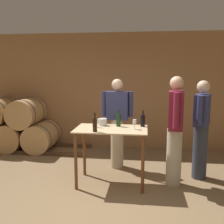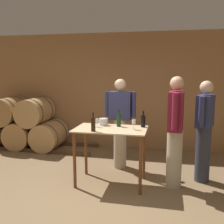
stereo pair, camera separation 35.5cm
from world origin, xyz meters
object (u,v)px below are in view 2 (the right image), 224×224
at_px(wine_bottle_center, 143,121).
at_px(wine_glass_near_left, 97,121).
at_px(wine_glass_near_center, 134,122).
at_px(person_visitor_bearded, 120,122).
at_px(wine_bottle_far_left, 93,124).
at_px(person_host, 204,129).
at_px(wine_bottle_left, 119,120).
at_px(person_visitor_with_scarf, 175,130).
at_px(ice_bucket, 103,122).

height_order(wine_bottle_center, wine_glass_near_left, wine_bottle_center).
relative_size(wine_glass_near_center, person_visitor_bearded, 0.09).
distance_m(wine_bottle_far_left, person_host, 1.82).
xyz_separation_m(wine_bottle_left, wine_glass_near_left, (-0.34, -0.13, -0.01)).
bearing_deg(wine_bottle_far_left, person_visitor_bearded, 77.21).
bearing_deg(person_host, person_visitor_bearded, 167.16).
relative_size(person_host, person_visitor_bearded, 1.00).
height_order(wine_glass_near_left, wine_glass_near_center, wine_glass_near_center).
relative_size(wine_bottle_left, person_visitor_with_scarf, 0.16).
distance_m(wine_glass_near_center, person_visitor_bearded, 0.86).
xyz_separation_m(ice_bucket, person_visitor_with_scarf, (1.18, -0.13, -0.05)).
height_order(wine_bottle_center, person_visitor_with_scarf, person_visitor_with_scarf).
distance_m(wine_glass_near_center, person_visitor_with_scarf, 0.65).
xyz_separation_m(wine_bottle_center, person_host, (0.98, 0.20, -0.14)).
relative_size(wine_bottle_far_left, wine_glass_near_center, 1.83).
bearing_deg(wine_glass_near_center, wine_bottle_center, 61.34).
bearing_deg(wine_bottle_center, person_visitor_bearded, 131.86).
height_order(wine_bottle_center, person_host, person_host).
bearing_deg(person_host, wine_bottle_left, -170.06).
xyz_separation_m(wine_bottle_left, ice_bucket, (-0.27, 0.04, -0.05)).
distance_m(wine_bottle_far_left, person_visitor_bearded, 1.04).
distance_m(wine_glass_near_center, ice_bucket, 0.59).
bearing_deg(person_visitor_bearded, wine_glass_near_center, -64.99).
bearing_deg(wine_glass_near_center, person_visitor_bearded, 115.01).
bearing_deg(wine_glass_near_center, wine_bottle_left, 145.35).
xyz_separation_m(wine_bottle_center, person_visitor_with_scarf, (0.51, -0.13, -0.10)).
bearing_deg(wine_glass_near_center, wine_bottle_far_left, -157.42).
relative_size(person_visitor_with_scarf, person_visitor_bearded, 1.04).
relative_size(wine_glass_near_left, person_visitor_bearded, 0.08).
xyz_separation_m(wine_glass_near_left, person_visitor_bearded, (0.25, 0.70, -0.13)).
bearing_deg(person_visitor_bearded, wine_glass_near_left, -109.85).
bearing_deg(ice_bucket, person_host, 7.12).
height_order(person_host, person_visitor_with_scarf, person_visitor_with_scarf).
bearing_deg(person_visitor_with_scarf, wine_bottle_left, 174.11).
bearing_deg(wine_bottle_far_left, person_host, 21.77).
relative_size(ice_bucket, person_visitor_with_scarf, 0.08).
height_order(wine_bottle_left, wine_bottle_center, wine_bottle_left).
bearing_deg(person_visitor_with_scarf, wine_glass_near_center, -171.41).
bearing_deg(wine_bottle_left, ice_bucket, 172.45).
height_order(wine_glass_near_left, person_visitor_bearded, person_visitor_bearded).
relative_size(wine_bottle_center, wine_glass_near_left, 1.94).
bearing_deg(wine_bottle_left, wine_bottle_far_left, -125.66).
xyz_separation_m(person_host, person_visitor_with_scarf, (-0.47, -0.34, 0.04)).
bearing_deg(person_host, wine_bottle_center, -168.25).
relative_size(wine_bottle_center, wine_glass_near_center, 1.71).
xyz_separation_m(wine_bottle_far_left, wine_glass_near_center, (0.59, 0.24, 0.00)).
relative_size(wine_bottle_left, person_host, 0.16).
relative_size(wine_bottle_left, wine_bottle_center, 1.03).
height_order(wine_bottle_far_left, wine_bottle_left, wine_bottle_far_left).
xyz_separation_m(wine_glass_near_center, person_visitor_with_scarf, (0.63, 0.10, -0.11)).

